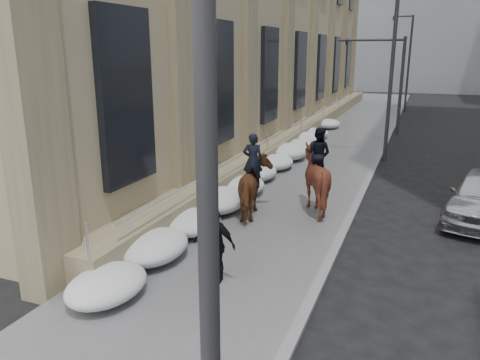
% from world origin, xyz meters
% --- Properties ---
extents(ground, '(140.00, 140.00, 0.00)m').
position_xyz_m(ground, '(0.00, 0.00, 0.00)').
color(ground, black).
rests_on(ground, ground).
extents(sidewalk, '(5.00, 80.00, 0.12)m').
position_xyz_m(sidewalk, '(0.00, 10.00, 0.06)').
color(sidewalk, '#535356').
rests_on(sidewalk, ground).
extents(curb, '(0.24, 80.00, 0.12)m').
position_xyz_m(curb, '(2.62, 10.00, 0.06)').
color(curb, slate).
rests_on(curb, ground).
extents(bg_building_far, '(24.00, 12.00, 20.00)m').
position_xyz_m(bg_building_far, '(-6.00, 72.00, 10.00)').
color(bg_building_far, gray).
rests_on(bg_building_far, ground).
extents(streetlight_near, '(1.71, 0.24, 8.00)m').
position_xyz_m(streetlight_near, '(2.74, -6.00, 4.58)').
color(streetlight_near, '#2D2D30').
rests_on(streetlight_near, ground).
extents(streetlight_mid, '(1.71, 0.24, 8.00)m').
position_xyz_m(streetlight_mid, '(2.74, 14.00, 4.58)').
color(streetlight_mid, '#2D2D30').
rests_on(streetlight_mid, ground).
extents(streetlight_far, '(1.71, 0.24, 8.00)m').
position_xyz_m(streetlight_far, '(2.74, 34.00, 4.58)').
color(streetlight_far, '#2D2D30').
rests_on(streetlight_far, ground).
extents(traffic_signal, '(4.10, 0.22, 6.00)m').
position_xyz_m(traffic_signal, '(2.07, 22.00, 4.00)').
color(traffic_signal, '#2D2D30').
rests_on(traffic_signal, ground).
extents(snow_bank, '(1.70, 18.10, 0.76)m').
position_xyz_m(snow_bank, '(-1.42, 8.11, 0.47)').
color(snow_bank, silver).
rests_on(snow_bank, sidewalk).
extents(mounted_horse_left, '(1.53, 2.38, 2.60)m').
position_xyz_m(mounted_horse_left, '(-0.20, 3.97, 1.13)').
color(mounted_horse_left, '#4F2D17').
rests_on(mounted_horse_left, sidewalk).
extents(mounted_horse_right, '(2.14, 2.29, 2.71)m').
position_xyz_m(mounted_horse_right, '(1.41, 5.17, 1.27)').
color(mounted_horse_right, '#3D1B11').
rests_on(mounted_horse_right, sidewalk).
extents(pedestrian, '(1.02, 0.43, 1.73)m').
position_xyz_m(pedestrian, '(0.37, -0.43, 0.98)').
color(pedestrian, black).
rests_on(pedestrian, sidewalk).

